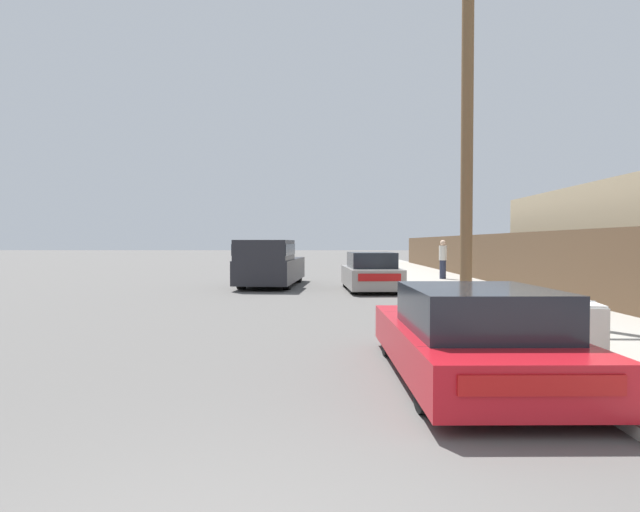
# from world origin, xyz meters

# --- Properties ---
(sidewalk_curb) EXTENTS (4.20, 63.00, 0.12)m
(sidewalk_curb) POSITION_xyz_m (5.30, 23.50, 0.06)
(sidewalk_curb) COLOR #9E998E
(sidewalk_curb) RESTS_ON ground
(discarded_fridge) EXTENTS (1.03, 1.87, 0.77)m
(discarded_fridge) POSITION_xyz_m (4.15, 5.82, 0.49)
(discarded_fridge) COLOR silver
(discarded_fridge) RESTS_ON sidewalk_curb
(parked_sports_car_red) EXTENTS (1.97, 4.21, 1.20)m
(parked_sports_car_red) POSITION_xyz_m (2.29, 4.36, 0.55)
(parked_sports_car_red) COLOR red
(parked_sports_car_red) RESTS_ON ground
(car_parked_mid) EXTENTS (2.01, 4.13, 1.39)m
(car_parked_mid) POSITION_xyz_m (2.07, 16.15, 0.65)
(car_parked_mid) COLOR gray
(car_parked_mid) RESTS_ON ground
(pickup_truck) EXTENTS (2.39, 5.56, 1.84)m
(pickup_truck) POSITION_xyz_m (-1.76, 17.64, 0.91)
(pickup_truck) COLOR #232328
(pickup_truck) RESTS_ON ground
(utility_pole) EXTENTS (1.80, 0.28, 9.16)m
(utility_pole) POSITION_xyz_m (3.77, 9.91, 4.83)
(utility_pole) COLOR brown
(utility_pole) RESTS_ON sidewalk_curb
(wooden_fence) EXTENTS (0.08, 38.83, 1.98)m
(wooden_fence) POSITION_xyz_m (7.25, 19.47, 1.11)
(wooden_fence) COLOR brown
(wooden_fence) RESTS_ON sidewalk_curb
(pedestrian) EXTENTS (0.34, 0.34, 1.73)m
(pedestrian) POSITION_xyz_m (5.67, 20.41, 1.01)
(pedestrian) COLOR #282D42
(pedestrian) RESTS_ON sidewalk_curb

